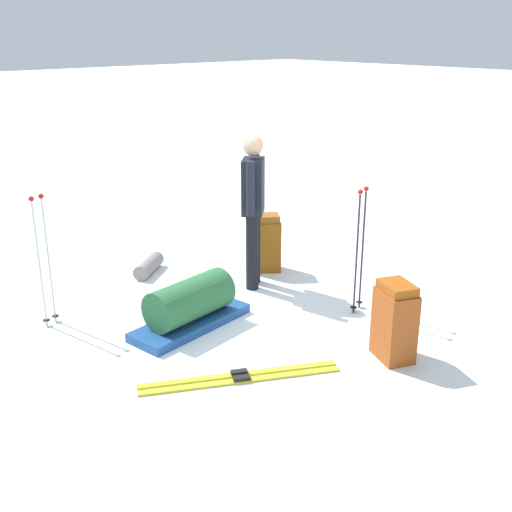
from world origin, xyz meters
The scene contains 9 objects.
ground_plane centered at (0.00, 0.00, 0.00)m, with size 80.00×80.00×0.00m, color white.
skier_standing centered at (-0.62, -0.73, 0.95)m, with size 0.45×0.41×1.70m.
ski_pair_near centered at (0.82, 0.71, 0.01)m, with size 1.58×0.97×0.05m.
backpack_large_dark centered at (-0.41, 1.34, 0.35)m, with size 0.39×0.44×0.71m.
backpack_bright centered at (-1.04, -0.99, 0.34)m, with size 0.43×0.41×0.69m.
ski_poles_planted_near centered at (1.52, -1.34, 0.73)m, with size 0.18×0.10×1.31m.
ski_poles_planted_far centered at (-0.96, 0.49, 0.72)m, with size 0.21×0.11×1.30m.
gear_sled centered at (0.54, -0.35, 0.22)m, with size 1.30×0.61×0.49m.
sleeping_mat_rolled centered at (0.05, -1.85, 0.09)m, with size 0.18×0.18×0.55m, color gray.
Camera 1 is at (3.79, 4.18, 2.75)m, focal length 44.06 mm.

